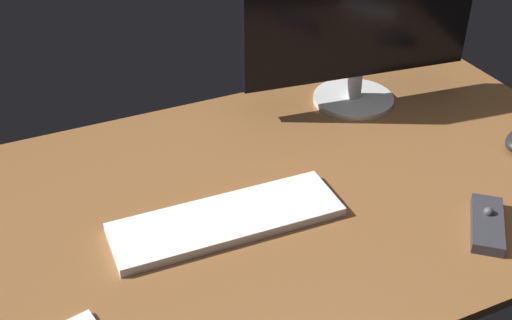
% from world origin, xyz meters
% --- Properties ---
extents(desk, '(1.40, 0.84, 0.02)m').
position_xyz_m(desk, '(0.00, 0.00, 0.01)').
color(desk, brown).
rests_on(desk, ground).
extents(monitor, '(0.57, 0.20, 0.41)m').
position_xyz_m(monitor, '(0.29, 0.26, 0.24)').
color(monitor, silver).
rests_on(monitor, desk).
extents(keyboard, '(0.44, 0.15, 0.02)m').
position_xyz_m(keyboard, '(-0.18, -0.05, 0.03)').
color(keyboard, white).
rests_on(keyboard, desk).
extents(media_remote, '(0.14, 0.16, 0.03)m').
position_xyz_m(media_remote, '(0.26, -0.26, 0.03)').
color(media_remote, '#2D2D33').
rests_on(media_remote, desk).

